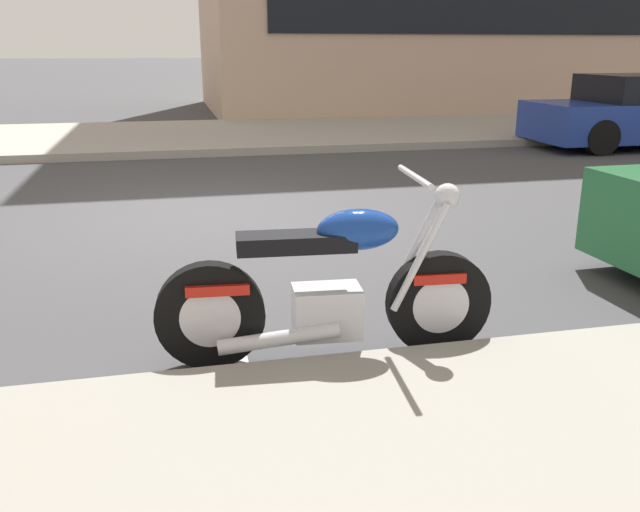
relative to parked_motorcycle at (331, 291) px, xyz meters
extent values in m
plane|color=#3D3D3F|center=(-0.55, 3.96, -0.43)|extent=(260.00, 260.00, 0.00)
cube|color=silver|center=(-0.55, 0.46, -0.42)|extent=(0.12, 2.20, 0.01)
cylinder|color=black|center=(0.66, -0.05, -0.11)|extent=(0.64, 0.16, 0.64)
cylinder|color=silver|center=(0.66, -0.05, -0.11)|extent=(0.36, 0.15, 0.35)
cylinder|color=black|center=(-0.70, 0.06, -0.11)|extent=(0.64, 0.16, 0.64)
cylinder|color=silver|center=(-0.70, 0.06, -0.11)|extent=(0.36, 0.15, 0.35)
cube|color=silver|center=(-0.02, 0.01, -0.13)|extent=(0.42, 0.29, 0.30)
cube|color=black|center=(-0.20, 0.02, 0.31)|extent=(0.70, 0.27, 0.10)
ellipsoid|color=navy|center=(0.16, -0.01, 0.37)|extent=(0.50, 0.28, 0.24)
cube|color=#B7190F|center=(-0.65, 0.05, 0.06)|extent=(0.37, 0.21, 0.06)
cube|color=#B7190F|center=(0.64, -0.05, 0.06)|extent=(0.33, 0.18, 0.06)
cylinder|color=silver|center=(0.52, 0.03, 0.20)|extent=(0.34, 0.07, 0.65)
cylinder|color=silver|center=(0.51, -0.11, 0.20)|extent=(0.34, 0.07, 0.65)
cylinder|color=silver|center=(0.48, -0.03, 0.67)|extent=(0.08, 0.62, 0.04)
sphere|color=silver|center=(0.68, -0.05, 0.55)|extent=(0.15, 0.15, 0.15)
cylinder|color=silver|center=(-0.33, -0.11, -0.22)|extent=(0.71, 0.14, 0.16)
cylinder|color=black|center=(6.51, 6.76, -0.12)|extent=(0.62, 0.23, 0.62)
cylinder|color=black|center=(6.53, 8.36, -0.12)|extent=(0.62, 0.23, 0.62)
cube|color=black|center=(7.51, 12.82, 2.25)|extent=(11.79, 0.06, 1.10)
camera|label=1|loc=(-0.89, -3.60, 1.37)|focal=37.64mm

